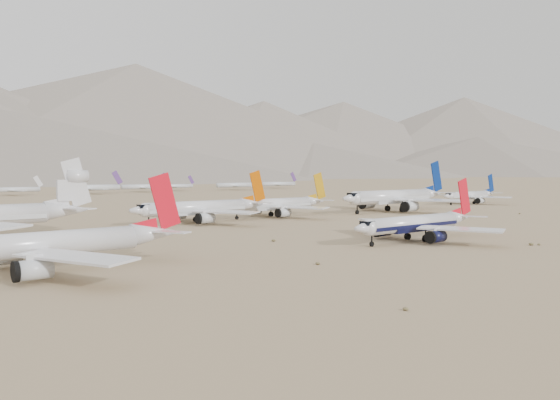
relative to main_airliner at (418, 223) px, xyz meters
name	(u,v)px	position (x,y,z in m)	size (l,w,h in m)	color
ground	(406,237)	(2.90, 5.64, -4.01)	(7000.00, 7000.00, 0.00)	#896F50
main_airliner	(418,223)	(0.00, 0.00, 0.00)	(41.34, 40.37, 14.59)	silver
second_airliner	(47,245)	(-79.83, 12.96, 0.48)	(45.30, 44.28, 16.06)	silver
row2_navy_widebody	(396,197)	(70.68, 62.54, 1.84)	(58.90, 57.60, 20.95)	silver
row2_gold_tail	(277,204)	(16.90, 73.08, 0.44)	(44.68, 43.70, 15.91)	silver
row2_orange_tail	(202,208)	(-15.74, 70.54, 0.67)	(46.74, 45.73, 16.67)	silver
row2_blue_far	(470,195)	(141.49, 72.37, 0.18)	(42.30, 41.35, 15.03)	silver
distant_storage_row	(8,189)	(-14.85, 318.16, 0.38)	(530.37, 57.98, 14.71)	silver
foothills	(171,150)	(529.57, 1105.64, 63.14)	(4637.50, 1395.00, 155.00)	slate
desert_scrub	(538,249)	(5.34, -25.66, -3.72)	(261.14, 121.67, 0.63)	brown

